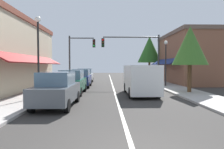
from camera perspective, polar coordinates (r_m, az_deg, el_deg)
The scene contains 16 objects.
ground_plane at distance 22.64m, azimuth 0.11°, elevation -2.88°, with size 80.00×80.00×0.00m, color #33302D.
sidewalk_left at distance 23.14m, azimuth -13.65°, elevation -2.68°, with size 2.60×56.00×0.12m, color #A39E99.
sidewalk_right at distance 23.44m, azimuth 13.69°, elevation -2.61°, with size 2.60×56.00×0.12m, color #A39E99.
lane_center_stripe at distance 22.64m, azimuth 0.11°, elevation -2.87°, with size 0.14×52.00×0.01m, color silver.
storefront_right_block at distance 26.34m, azimuth 19.78°, elevation 4.27°, with size 5.53×10.20×6.00m.
parked_car_nearest_left at distance 10.83m, azimuth -14.94°, elevation -4.03°, with size 1.86×4.14×1.77m.
parked_car_second_left at distance 15.59m, azimuth -10.99°, elevation -2.05°, with size 1.82×4.12×1.77m.
parked_car_third_left at distance 20.37m, azimuth -8.48°, elevation -1.01°, with size 1.80×4.11×1.77m.
parked_car_far_left at distance 25.33m, azimuth -7.44°, elevation -0.34°, with size 1.79×4.10×1.77m.
van_in_lane at distance 14.88m, azimuth 7.84°, elevation -1.21°, with size 2.03×5.19×2.12m.
traffic_signal_mast_arm at distance 21.70m, azimuth 7.12°, elevation 6.67°, with size 6.05×0.50×5.31m.
traffic_signal_left_corner at distance 23.57m, azimuth -9.31°, elevation 6.04°, with size 3.00×0.50×5.45m.
street_lamp_left_near at distance 13.59m, azimuth -19.74°, elevation 7.89°, with size 0.36×0.36×5.11m.
street_lamp_right_mid at distance 20.92m, azimuth 14.64°, elevation 5.07°, with size 0.36×0.36×4.54m.
tree_right_near at distance 16.53m, azimuth 20.74°, elevation 7.39°, with size 2.62×2.62×5.03m.
tree_right_far at distance 31.05m, azimuth 10.32°, elevation 6.80°, with size 3.47×3.47×6.42m.
Camera 1 is at (-0.64, -4.53, 2.07)m, focal length 33.09 mm.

